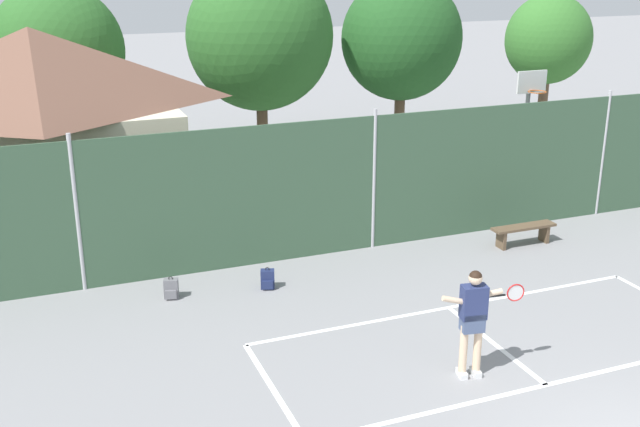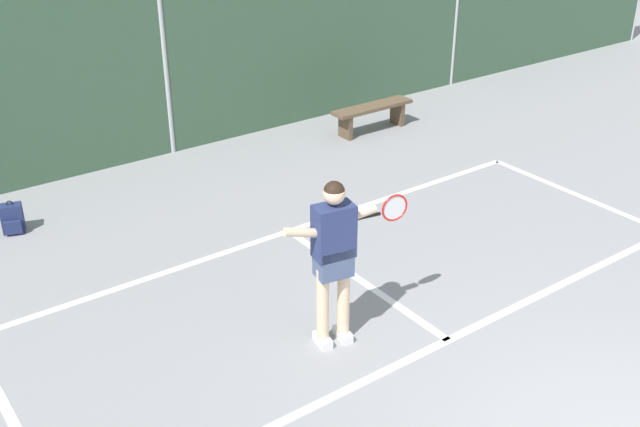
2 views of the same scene
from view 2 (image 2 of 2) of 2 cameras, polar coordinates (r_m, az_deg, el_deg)
chainlink_fence at (r=12.50m, az=-11.66°, el=11.22°), size 26.09×0.09×3.26m
tennis_player at (r=7.50m, az=1.11°, el=-2.73°), size 1.44×0.32×1.85m
backpack_navy at (r=10.89m, az=-22.20°, el=-0.40°), size 0.32×0.31×0.46m
courtside_bench at (r=13.58m, az=3.97°, el=7.66°), size 1.60×0.36×0.48m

